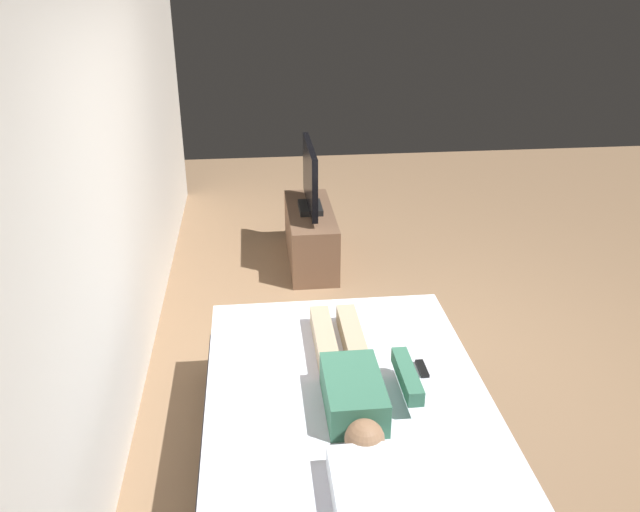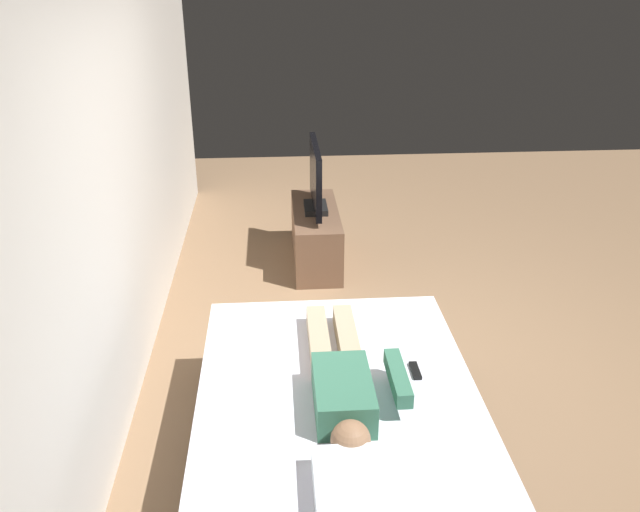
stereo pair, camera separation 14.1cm
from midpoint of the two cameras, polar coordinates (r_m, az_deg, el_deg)
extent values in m
plane|color=#8C6B4C|center=(4.62, 7.81, -9.16)|extent=(10.00, 10.00, 0.00)
cube|color=silver|center=(4.38, -15.92, 8.49)|extent=(6.40, 0.10, 2.80)
cube|color=#333338|center=(3.63, 2.76, -17.07)|extent=(2.09, 1.52, 0.30)
cube|color=white|center=(3.45, 2.86, -13.76)|extent=(2.01, 1.44, 0.24)
cube|color=white|center=(2.80, 4.78, -20.20)|extent=(0.48, 0.34, 0.12)
cube|color=#387056|center=(3.25, 3.29, -11.97)|extent=(0.48, 0.28, 0.18)
sphere|color=#936B4C|center=(2.99, 4.10, -15.78)|extent=(0.18, 0.18, 0.18)
cube|color=tan|center=(3.72, 3.48, -7.32)|extent=(0.60, 0.11, 0.11)
cube|color=tan|center=(3.70, 1.00, -7.42)|extent=(0.60, 0.11, 0.11)
cube|color=#387056|center=(3.31, 8.07, -10.49)|extent=(0.40, 0.08, 0.08)
cube|color=black|center=(3.59, 9.47, -9.87)|extent=(0.15, 0.04, 0.02)
cube|color=brown|center=(5.88, 0.31, 1.76)|extent=(1.10, 0.40, 0.50)
cube|color=black|center=(5.77, 0.32, 4.26)|extent=(0.32, 0.20, 0.05)
cube|color=black|center=(5.67, 0.32, 7.04)|extent=(0.88, 0.05, 0.54)
camera|label=1|loc=(0.07, -89.09, 0.43)|focal=36.56mm
camera|label=2|loc=(0.07, 90.91, -0.43)|focal=36.56mm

